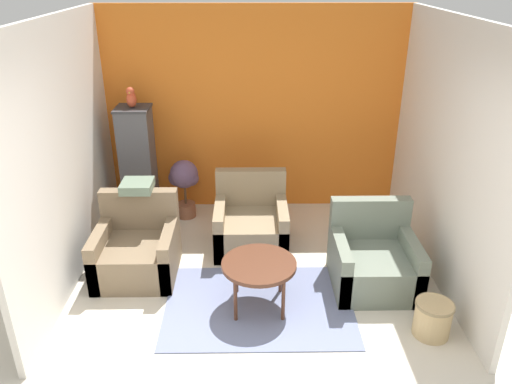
# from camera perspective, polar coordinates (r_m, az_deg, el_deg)

# --- Properties ---
(ground_plane) EXTENTS (20.00, 20.00, 0.00)m
(ground_plane) POSITION_cam_1_polar(r_m,az_deg,el_deg) (4.39, 0.32, -20.36)
(ground_plane) COLOR beige
(ground_plane) RESTS_ON ground
(wall_back_accent) EXTENTS (3.94, 0.06, 2.67)m
(wall_back_accent) POSITION_cam_1_polar(r_m,az_deg,el_deg) (6.61, -0.21, 9.19)
(wall_back_accent) COLOR orange
(wall_back_accent) RESTS_ON ground_plane
(wall_left) EXTENTS (0.06, 3.24, 2.67)m
(wall_left) POSITION_cam_1_polar(r_m,az_deg,el_deg) (5.38, -21.20, 3.75)
(wall_left) COLOR silver
(wall_left) RESTS_ON ground_plane
(wall_right) EXTENTS (0.06, 3.24, 2.67)m
(wall_right) POSITION_cam_1_polar(r_m,az_deg,el_deg) (5.43, 21.01, 3.97)
(wall_right) COLOR silver
(wall_right) RESTS_ON ground_plane
(area_rug) EXTENTS (1.86, 1.33, 0.01)m
(area_rug) POSITION_cam_1_polar(r_m,az_deg,el_deg) (5.10, 0.33, -12.80)
(area_rug) COLOR slate
(area_rug) RESTS_ON ground_plane
(coffee_table) EXTENTS (0.72, 0.72, 0.50)m
(coffee_table) POSITION_cam_1_polar(r_m,az_deg,el_deg) (4.83, 0.34, -8.55)
(coffee_table) COLOR #512D1E
(coffee_table) RESTS_ON ground_plane
(armchair_left) EXTENTS (0.85, 0.84, 0.85)m
(armchair_left) POSITION_cam_1_polar(r_m,az_deg,el_deg) (5.59, -13.42, -6.55)
(armchair_left) COLOR #7A664C
(armchair_left) RESTS_ON ground_plane
(armchair_right) EXTENTS (0.85, 0.84, 0.85)m
(armchair_right) POSITION_cam_1_polar(r_m,az_deg,el_deg) (5.40, 13.24, -7.74)
(armchair_right) COLOR slate
(armchair_right) RESTS_ON ground_plane
(armchair_middle) EXTENTS (0.85, 0.84, 0.85)m
(armchair_middle) POSITION_cam_1_polar(r_m,az_deg,el_deg) (5.95, -0.57, -3.74)
(armchair_middle) COLOR #8E7A5B
(armchair_middle) RESTS_ON ground_plane
(birdcage) EXTENTS (0.60, 0.60, 1.52)m
(birdcage) POSITION_cam_1_polar(r_m,az_deg,el_deg) (6.53, -13.25, 2.66)
(birdcage) COLOR #353539
(birdcage) RESTS_ON ground_plane
(parrot) EXTENTS (0.12, 0.21, 0.25)m
(parrot) POSITION_cam_1_polar(r_m,az_deg,el_deg) (6.26, -14.06, 10.40)
(parrot) COLOR #D14C2D
(parrot) RESTS_ON birdcage
(potted_plant) EXTENTS (0.40, 0.37, 0.80)m
(potted_plant) POSITION_cam_1_polar(r_m,az_deg,el_deg) (6.58, -8.22, 1.32)
(potted_plant) COLOR brown
(potted_plant) RESTS_ON ground_plane
(wicker_basket) EXTENTS (0.35, 0.35, 0.34)m
(wicker_basket) POSITION_cam_1_polar(r_m,az_deg,el_deg) (4.93, 19.54, -13.40)
(wicker_basket) COLOR tan
(wicker_basket) RESTS_ON ground_plane
(throw_pillow) EXTENTS (0.33, 0.33, 0.10)m
(throw_pillow) POSITION_cam_1_polar(r_m,az_deg,el_deg) (5.57, -13.43, 0.68)
(throw_pillow) COLOR slate
(throw_pillow) RESTS_ON armchair_left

